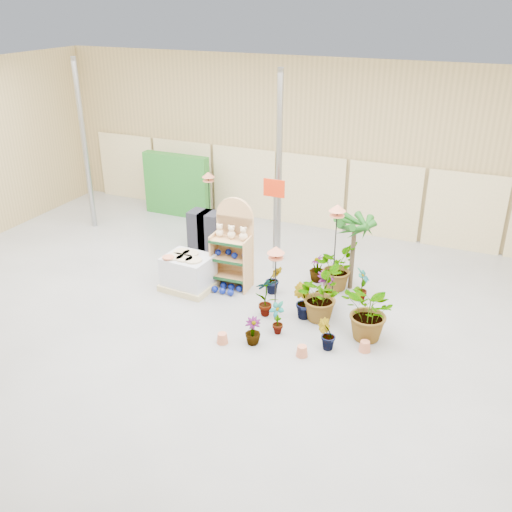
{
  "coord_description": "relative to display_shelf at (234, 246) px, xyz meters",
  "views": [
    {
      "loc": [
        4.56,
        -8.27,
        5.98
      ],
      "look_at": [
        0.3,
        1.5,
        1.0
      ],
      "focal_mm": 40.0,
      "sensor_mm": 36.0,
      "label": 1
    }
  ],
  "objects": [
    {
      "name": "potted_plant_3",
      "position": [
        2.17,
        -0.22,
        -0.52
      ],
      "size": [
        0.51,
        0.51,
        0.79
      ],
      "primitive_type": "imported",
      "rotation": [
        0.0,
        0.0,
        1.4
      ],
      "color": "#144811",
      "rests_on": "ground"
    },
    {
      "name": "display_shelf",
      "position": [
        0.0,
        0.0,
        0.0
      ],
      "size": [
        0.87,
        0.57,
        2.01
      ],
      "rotation": [
        0.0,
        0.0,
        0.05
      ],
      "color": "tan",
      "rests_on": "ground"
    },
    {
      "name": "bird_table_back",
      "position": [
        -1.93,
        2.52,
        0.63
      ],
      "size": [
        0.34,
        0.34,
        1.68
      ],
      "color": "black",
      "rests_on": "ground"
    },
    {
      "name": "potted_plant_2",
      "position": [
        2.17,
        -0.66,
        -0.38
      ],
      "size": [
        1.09,
        1.17,
        1.07
      ],
      "primitive_type": "imported",
      "rotation": [
        0.0,
        0.0,
        1.88
      ],
      "color": "#144811",
      "rests_on": "ground"
    },
    {
      "name": "potted_plant_8",
      "position": [
        1.62,
        -1.49,
        -0.58
      ],
      "size": [
        0.43,
        0.4,
        0.67
      ],
      "primitive_type": "imported",
      "rotation": [
        0.0,
        0.0,
        5.69
      ],
      "color": "#144811",
      "rests_on": "ground"
    },
    {
      "name": "trellis_stock",
      "position": [
        -3.39,
        3.28,
        -0.02
      ],
      "size": [
        2.0,
        0.3,
        1.8
      ],
      "primitive_type": "cube",
      "color": "#226C22",
      "rests_on": "ground"
    },
    {
      "name": "potted_plant_6",
      "position": [
        2.12,
        0.74,
        -0.41
      ],
      "size": [
        0.82,
        0.94,
        1.02
      ],
      "primitive_type": "imported",
      "rotation": [
        0.0,
        0.0,
        1.6
      ],
      "color": "#144811",
      "rests_on": "ground"
    },
    {
      "name": "palm",
      "position": [
        2.43,
        0.86,
        0.59
      ],
      "size": [
        0.7,
        0.7,
        1.77
      ],
      "color": "#4A3B28",
      "rests_on": "ground"
    },
    {
      "name": "room",
      "position": [
        0.41,
        -1.01,
        1.29
      ],
      "size": [
        15.2,
        12.1,
        4.7
      ],
      "color": "gray",
      "rests_on": "ground"
    },
    {
      "name": "gazing_balls_floor",
      "position": [
        0.02,
        -0.41,
        -0.84
      ],
      "size": [
        0.63,
        0.39,
        0.15
      ],
      "color": "navy",
      "rests_on": "ground"
    },
    {
      "name": "potted_plant_0",
      "position": [
        1.17,
        -0.96,
        -0.49
      ],
      "size": [
        0.54,
        0.53,
        0.86
      ],
      "primitive_type": "imported",
      "rotation": [
        0.0,
        0.0,
        3.88
      ],
      "color": "#144811",
      "rests_on": "ground"
    },
    {
      "name": "offer_sign",
      "position": [
        0.51,
        1.06,
        0.65
      ],
      "size": [
        0.5,
        0.08,
        2.2
      ],
      "color": "gray",
      "rests_on": "ground"
    },
    {
      "name": "gazing_balls_shelf",
      "position": [
        -0.0,
        -0.11,
        -0.13
      ],
      "size": [
        0.74,
        0.25,
        0.14
      ],
      "color": "navy",
      "rests_on": "display_shelf"
    },
    {
      "name": "potted_plant_9",
      "position": [
        2.65,
        -1.64,
        -0.62
      ],
      "size": [
        0.41,
        0.38,
        0.61
      ],
      "primitive_type": "imported",
      "rotation": [
        0.0,
        0.0,
        3.55
      ],
      "color": "#144811",
      "rests_on": "ground"
    },
    {
      "name": "charcoal_planters",
      "position": [
        -1.48,
        1.44,
        -0.42
      ],
      "size": [
        0.8,
        0.5,
        1.0
      ],
      "color": "black",
      "rests_on": "ground"
    },
    {
      "name": "bird_table_front",
      "position": [
        1.4,
        -1.06,
        0.56
      ],
      "size": [
        0.34,
        0.34,
        1.61
      ],
      "color": "black",
      "rests_on": "ground"
    },
    {
      "name": "bird_table_right",
      "position": [
        2.2,
        0.22,
        1.07
      ],
      "size": [
        0.34,
        0.34,
        2.14
      ],
      "color": "black",
      "rests_on": "ground"
    },
    {
      "name": "pallet_stack",
      "position": [
        -0.83,
        -0.58,
        -0.53
      ],
      "size": [
        1.15,
        0.98,
        0.8
      ],
      "rotation": [
        0.0,
        0.0,
        -0.07
      ],
      "color": "tan",
      "rests_on": "ground"
    },
    {
      "name": "potted_plant_5",
      "position": [
        0.97,
        -0.03,
        -0.59
      ],
      "size": [
        0.46,
        0.44,
        0.66
      ],
      "primitive_type": "imported",
      "rotation": [
        0.0,
        0.0,
        0.55
      ],
      "color": "#144811",
      "rests_on": "ground"
    },
    {
      "name": "potted_plant_1",
      "position": [
        1.87,
        -0.75,
        -0.55
      ],
      "size": [
        0.49,
        0.44,
        0.73
      ],
      "primitive_type": "imported",
      "rotation": [
        0.0,
        0.0,
        2.79
      ],
      "color": "#144811",
      "rests_on": "ground"
    },
    {
      "name": "potted_plant_7",
      "position": [
        1.34,
        -2.01,
        -0.65
      ],
      "size": [
        0.38,
        0.38,
        0.53
      ],
      "primitive_type": "imported",
      "rotation": [
        0.0,
        0.0,
        0.34
      ],
      "color": "#144811",
      "rests_on": "ground"
    },
    {
      "name": "potted_plant_11",
      "position": [
        1.65,
        0.88,
        -0.6
      ],
      "size": [
        0.43,
        0.43,
        0.63
      ],
      "primitive_type": "imported",
      "rotation": [
        0.0,
        0.0,
        4.98
      ],
      "color": "#144811",
      "rests_on": "ground"
    },
    {
      "name": "teddy_bears",
      "position": [
        0.02,
        -0.09,
        0.35
      ],
      "size": [
        0.74,
        0.19,
        0.31
      ],
      "color": "beige",
      "rests_on": "display_shelf"
    },
    {
      "name": "potted_plant_10",
      "position": [
        3.29,
        -1.0,
        -0.34
      ],
      "size": [
        1.37,
        1.33,
        1.16
      ],
      "primitive_type": "imported",
      "rotation": [
        0.0,
        0.0,
        5.7
      ],
      "color": "#144811",
      "rests_on": "ground"
    },
    {
      "name": "potted_plant_4",
      "position": [
        2.79,
        0.42,
        -0.55
      ],
      "size": [
        0.27,
        0.39,
        0.74
      ],
      "primitive_type": "imported",
      "rotation": [
        0.0,
        0.0,
        1.58
      ],
      "color": "#144811",
      "rests_on": "ground"
    }
  ]
}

